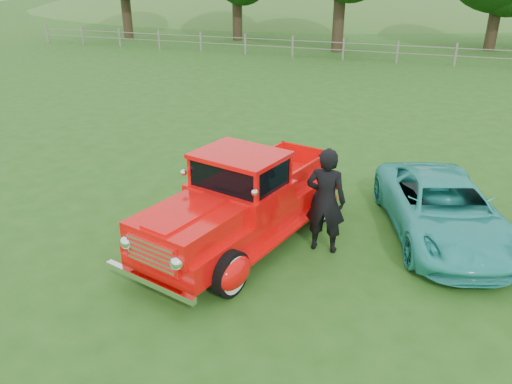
% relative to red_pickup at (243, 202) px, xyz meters
% --- Properties ---
extents(ground, '(140.00, 140.00, 0.00)m').
position_rel_red_pickup_xyz_m(ground, '(0.52, -0.67, -0.80)').
color(ground, '#235215').
rests_on(ground, ground).
extents(distant_hills, '(116.00, 60.00, 18.00)m').
position_rel_red_pickup_xyz_m(distant_hills, '(-3.57, 58.80, -5.34)').
color(distant_hills, '#326726').
rests_on(distant_hills, ground).
extents(fence_line, '(48.00, 0.12, 1.20)m').
position_rel_red_pickup_xyz_m(fence_line, '(0.52, 21.33, -0.19)').
color(fence_line, gray).
rests_on(fence_line, ground).
extents(red_pickup, '(3.06, 5.25, 1.78)m').
position_rel_red_pickup_xyz_m(red_pickup, '(0.00, 0.00, 0.00)').
color(red_pickup, black).
rests_on(red_pickup, ground).
extents(teal_sedan, '(3.15, 4.51, 1.14)m').
position_rel_red_pickup_xyz_m(teal_sedan, '(3.48, 1.51, -0.22)').
color(teal_sedan, '#2BAFA3').
rests_on(teal_sedan, ground).
extents(man, '(0.73, 0.50, 1.96)m').
position_rel_red_pickup_xyz_m(man, '(1.50, 0.22, 0.18)').
color(man, black).
rests_on(man, ground).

